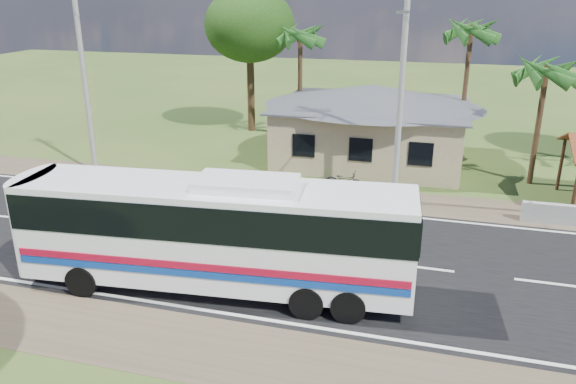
{
  "coord_description": "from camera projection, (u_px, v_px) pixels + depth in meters",
  "views": [
    {
      "loc": [
        4.77,
        -18.63,
        9.51
      ],
      "look_at": [
        -0.65,
        1.0,
        2.05
      ],
      "focal_mm": 35.0,
      "sensor_mm": 36.0,
      "label": 1
    }
  ],
  "objects": [
    {
      "name": "palm_mid",
      "position": [
        471.0,
        32.0,
        31.39
      ],
      "size": [
        2.8,
        2.8,
        8.2
      ],
      "color": "#47301E",
      "rests_on": "ground"
    },
    {
      "name": "palm_near",
      "position": [
        547.0,
        71.0,
        26.94
      ],
      "size": [
        2.8,
        2.8,
        6.7
      ],
      "color": "#47301E",
      "rests_on": "ground"
    },
    {
      "name": "palm_far",
      "position": [
        300.0,
        36.0,
        34.51
      ],
      "size": [
        2.8,
        2.8,
        7.7
      ],
      "color": "#47301E",
      "rests_on": "ground"
    },
    {
      "name": "coach_bus",
      "position": [
        216.0,
        226.0,
        18.05
      ],
      "size": [
        12.91,
        3.81,
        3.95
      ],
      "rotation": [
        0.0,
        0.0,
        0.09
      ],
      "color": "white",
      "rests_on": "ground"
    },
    {
      "name": "utility_poles",
      "position": [
        394.0,
        78.0,
        24.54
      ],
      "size": [
        32.8,
        2.22,
        11.0
      ],
      "color": "#9E9E99",
      "rests_on": "ground"
    },
    {
      "name": "road",
      "position": [
        297.0,
        253.0,
        21.32
      ],
      "size": [
        120.0,
        16.0,
        0.03
      ],
      "color": "black",
      "rests_on": "ground"
    },
    {
      "name": "motorcycle",
      "position": [
        344.0,
        181.0,
        27.76
      ],
      "size": [
        1.96,
        0.82,
        1.0
      ],
      "primitive_type": "imported",
      "rotation": [
        0.0,
        0.0,
        1.49
      ],
      "color": "black",
      "rests_on": "ground"
    },
    {
      "name": "small_car",
      "position": [
        47.0,
        180.0,
        27.48
      ],
      "size": [
        2.25,
        3.93,
        1.26
      ],
      "primitive_type": "imported",
      "rotation": [
        0.0,
        0.0,
        -0.22
      ],
      "color": "#313133",
      "rests_on": "ground"
    },
    {
      "name": "house",
      "position": [
        372.0,
        115.0,
        31.93
      ],
      "size": [
        12.4,
        10.0,
        5.0
      ],
      "color": "tan",
      "rests_on": "ground"
    },
    {
      "name": "ground",
      "position": [
        297.0,
        253.0,
        21.32
      ],
      "size": [
        120.0,
        120.0,
        0.0
      ],
      "primitive_type": "plane",
      "color": "#2C4B1A",
      "rests_on": "ground"
    },
    {
      "name": "tree_behind_house",
      "position": [
        249.0,
        25.0,
        37.17
      ],
      "size": [
        6.0,
        6.0,
        9.61
      ],
      "color": "#47301E",
      "rests_on": "ground"
    }
  ]
}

